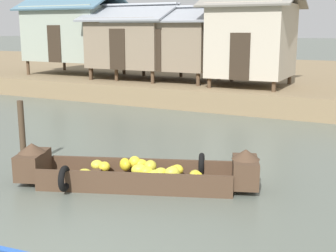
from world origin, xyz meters
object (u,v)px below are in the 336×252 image
stilt_house_mid_left (136,41)px  stilt_house_right (252,39)px  stilt_house_mid_right (168,43)px  mooring_post (22,134)px  stilt_house_left (75,32)px  banana_boat (138,172)px

stilt_house_mid_left → stilt_house_right: 5.75m
stilt_house_mid_left → stilt_house_right: bearing=-3.4°
stilt_house_right → stilt_house_mid_right: bearing=175.7°
stilt_house_mid_right → mooring_post: size_ratio=3.28×
stilt_house_left → mooring_post: stilt_house_left is taller
mooring_post → stilt_house_mid_left: bearing=107.5°
stilt_house_left → stilt_house_mid_right: (5.70, -0.51, -0.45)m
stilt_house_left → stilt_house_mid_right: stilt_house_left is taller
stilt_house_mid_right → stilt_house_right: bearing=-4.3°
banana_boat → stilt_house_mid_left: bearing=120.7°
stilt_house_mid_left → stilt_house_mid_right: size_ratio=0.85×
banana_boat → stilt_house_left: (-10.59, 11.60, 2.70)m
banana_boat → stilt_house_mid_left: (-6.60, 11.12, 2.30)m
stilt_house_right → mooring_post: bearing=-101.5°
stilt_house_mid_left → stilt_house_mid_right: (1.71, -0.03, -0.05)m
stilt_house_left → stilt_house_mid_left: 4.04m
banana_boat → stilt_house_right: bearing=94.5°
banana_boat → stilt_house_mid_left: size_ratio=1.12×
mooring_post → stilt_house_left: bearing=122.8°
stilt_house_mid_right → mooring_post: bearing=-80.7°
stilt_house_mid_right → stilt_house_right: (4.03, -0.30, 0.24)m
banana_boat → stilt_house_left: 15.94m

